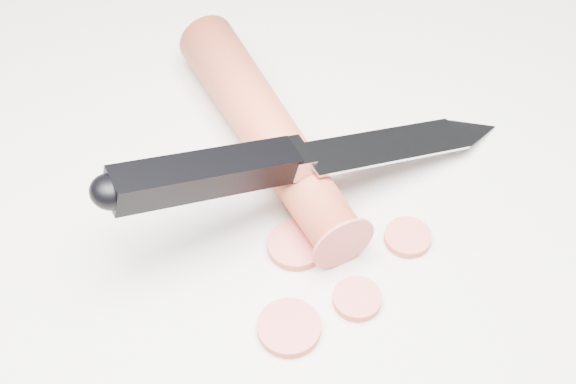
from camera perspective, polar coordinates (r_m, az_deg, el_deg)
ground at (r=0.52m, az=-2.75°, el=-3.29°), size 2.40×2.40×0.00m
carrot at (r=0.55m, az=-1.51°, el=4.42°), size 0.08×0.22×0.04m
carrot_slice_0 at (r=0.51m, az=0.55°, el=-3.82°), size 0.04×0.04×0.01m
carrot_slice_1 at (r=0.52m, az=8.50°, el=-3.21°), size 0.03×0.03×0.01m
carrot_slice_2 at (r=0.48m, az=0.08°, el=-9.63°), size 0.04×0.04×0.01m
carrot_slice_4 at (r=0.49m, az=4.93°, el=-7.58°), size 0.03×0.03×0.01m
kitchen_knife at (r=0.51m, az=2.23°, el=3.01°), size 0.29×0.08×0.09m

